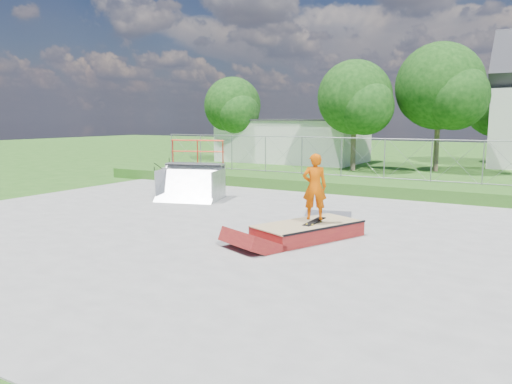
# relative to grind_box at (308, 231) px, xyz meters

# --- Properties ---
(ground) EXTENTS (120.00, 120.00, 0.00)m
(ground) POSITION_rel_grind_box_xyz_m (-2.80, -0.46, -0.22)
(ground) COLOR #2A5B1A
(ground) RESTS_ON ground
(concrete_pad) EXTENTS (20.00, 16.00, 0.04)m
(concrete_pad) POSITION_rel_grind_box_xyz_m (-2.80, -0.46, -0.20)
(concrete_pad) COLOR gray
(concrete_pad) RESTS_ON ground
(grass_berm) EXTENTS (24.00, 3.00, 0.50)m
(grass_berm) POSITION_rel_grind_box_xyz_m (-2.80, 9.04, 0.03)
(grass_berm) COLOR #2A5B1A
(grass_berm) RESTS_ON ground
(grind_box) EXTENTS (2.44, 3.21, 0.43)m
(grind_box) POSITION_rel_grind_box_xyz_m (0.00, 0.00, 0.00)
(grind_box) COLOR maroon
(grind_box) RESTS_ON concrete_pad
(quarter_pipe) EXTENTS (2.77, 2.53, 2.31)m
(quarter_pipe) POSITION_rel_grind_box_xyz_m (-6.55, 3.50, 0.94)
(quarter_pipe) COLOR #919498
(quarter_pipe) RESTS_ON concrete_pad
(flat_bank_ramp) EXTENTS (1.68, 1.75, 0.41)m
(flat_bank_ramp) POSITION_rel_grind_box_xyz_m (0.01, 1.25, -0.01)
(flat_bank_ramp) COLOR #919498
(flat_bank_ramp) RESTS_ON concrete_pad
(skateboard) EXTENTS (0.37, 0.82, 0.13)m
(skateboard) POSITION_rel_grind_box_xyz_m (0.15, 0.04, 0.26)
(skateboard) COLOR black
(skateboard) RESTS_ON grind_box
(skater) EXTENTS (0.75, 0.65, 1.73)m
(skater) POSITION_rel_grind_box_xyz_m (0.15, 0.04, 1.12)
(skater) COLOR #CF4D01
(skater) RESTS_ON grind_box
(concrete_stairs) EXTENTS (1.50, 1.60, 0.80)m
(concrete_stairs) POSITION_rel_grind_box_xyz_m (-11.30, 8.24, 0.18)
(concrete_stairs) COLOR gray
(concrete_stairs) RESTS_ON ground
(chain_link_fence) EXTENTS (20.00, 0.06, 1.80)m
(chain_link_fence) POSITION_rel_grind_box_xyz_m (-2.80, 10.04, 1.18)
(chain_link_fence) COLOR gray
(chain_link_fence) RESTS_ON grass_berm
(utility_building_flat) EXTENTS (10.00, 6.00, 3.00)m
(utility_building_flat) POSITION_rel_grind_box_xyz_m (-10.80, 21.54, 1.28)
(utility_building_flat) COLOR silver
(utility_building_flat) RESTS_ON ground
(tree_left_near) EXTENTS (4.76, 4.48, 6.65)m
(tree_left_near) POSITION_rel_grind_box_xyz_m (-4.55, 17.38, 4.02)
(tree_left_near) COLOR brown
(tree_left_near) RESTS_ON ground
(tree_center) EXTENTS (5.44, 5.12, 7.60)m
(tree_center) POSITION_rel_grind_box_xyz_m (-0.01, 19.35, 4.63)
(tree_center) COLOR brown
(tree_center) RESTS_ON ground
(tree_left_far) EXTENTS (4.42, 4.16, 6.18)m
(tree_left_far) POSITION_rel_grind_box_xyz_m (-14.57, 19.39, 3.72)
(tree_left_far) COLOR brown
(tree_left_far) RESTS_ON ground
(tree_back_mid) EXTENTS (4.08, 3.84, 5.70)m
(tree_back_mid) POSITION_rel_grind_box_xyz_m (2.41, 27.40, 3.42)
(tree_back_mid) COLOR brown
(tree_back_mid) RESTS_ON ground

